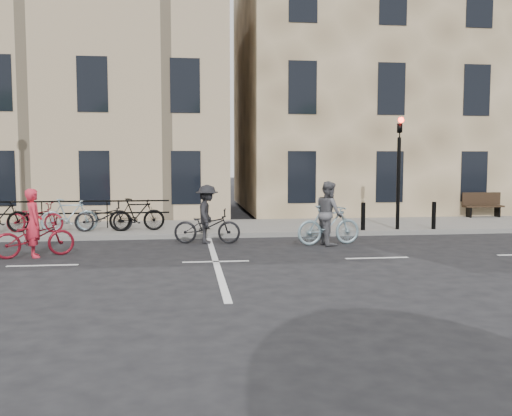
{
  "coord_description": "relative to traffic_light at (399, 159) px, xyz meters",
  "views": [
    {
      "loc": [
        -0.72,
        -13.5,
        2.47
      ],
      "look_at": [
        1.23,
        2.09,
        1.1
      ],
      "focal_mm": 40.0,
      "sensor_mm": 36.0,
      "label": 1
    }
  ],
  "objects": [
    {
      "name": "ground",
      "position": [
        -6.2,
        -4.34,
        -2.45
      ],
      "size": [
        120.0,
        120.0,
        0.0
      ],
      "primitive_type": "plane",
      "color": "black",
      "rests_on": "ground"
    },
    {
      "name": "sidewalk",
      "position": [
        -10.2,
        1.66,
        -2.38
      ],
      "size": [
        46.0,
        4.0,
        0.15
      ],
      "primitive_type": "cube",
      "color": "slate",
      "rests_on": "ground"
    },
    {
      "name": "building_east",
      "position": [
        2.8,
        8.66,
        3.7
      ],
      "size": [
        14.0,
        10.0,
        12.0
      ],
      "primitive_type": "cube",
      "color": "#897453",
      "rests_on": "sidewalk"
    },
    {
      "name": "traffic_light",
      "position": [
        0.0,
        0.0,
        0.0
      ],
      "size": [
        0.18,
        0.3,
        3.9
      ],
      "color": "black",
      "rests_on": "sidewalk"
    },
    {
      "name": "bollard_east",
      "position": [
        -1.2,
        -0.09,
        -1.85
      ],
      "size": [
        0.14,
        0.14,
        0.9
      ],
      "primitive_type": "cylinder",
      "color": "black",
      "rests_on": "sidewalk"
    },
    {
      "name": "bollard_west",
      "position": [
        1.2,
        -0.09,
        -1.85
      ],
      "size": [
        0.14,
        0.14,
        0.9
      ],
      "primitive_type": "cylinder",
      "color": "black",
      "rests_on": "sidewalk"
    },
    {
      "name": "bench",
      "position": [
        4.8,
        3.39,
        -1.78
      ],
      "size": [
        1.6,
        0.41,
        0.97
      ],
      "color": "black",
      "rests_on": "sidewalk"
    },
    {
      "name": "parked_bikes",
      "position": [
        -11.12,
        0.7,
        -1.81
      ],
      "size": [
        7.25,
        1.23,
        1.05
      ],
      "color": "black",
      "rests_on": "sidewalk"
    },
    {
      "name": "cyclist_pink",
      "position": [
        -10.67,
        -3.12,
        -1.86
      ],
      "size": [
        2.05,
        1.35,
        1.72
      ],
      "rotation": [
        0.0,
        0.0,
        1.95
      ],
      "color": "maroon",
      "rests_on": "ground"
    },
    {
      "name": "cyclist_grey",
      "position": [
        -2.84,
        -2.04,
        -1.71
      ],
      "size": [
        1.95,
        0.98,
        1.83
      ],
      "rotation": [
        0.0,
        0.0,
        1.72
      ],
      "color": "#819EA9",
      "rests_on": "ground"
    },
    {
      "name": "cyclist_dark",
      "position": [
        -6.28,
        -1.33,
        -1.78
      ],
      "size": [
        1.99,
        1.17,
        1.71
      ],
      "rotation": [
        0.0,
        0.0,
        1.45
      ],
      "color": "black",
      "rests_on": "ground"
    }
  ]
}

